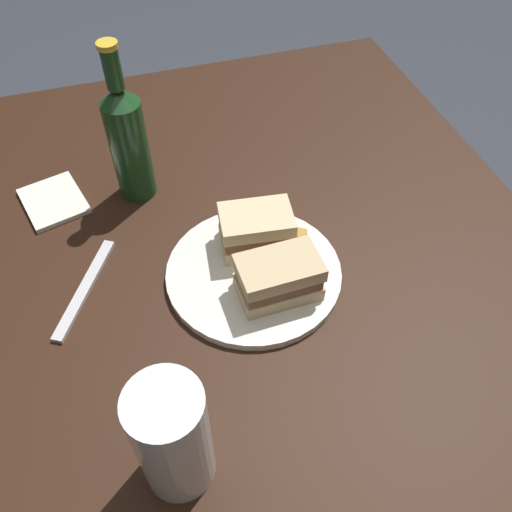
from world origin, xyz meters
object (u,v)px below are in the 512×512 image
pint_glass (174,442)px  fork (85,288)px  plate (254,273)px  sandwich_half_right (256,230)px  cider_bottle (128,140)px  sandwich_half_left (279,277)px  napkin (54,201)px

pint_glass → fork: bearing=-164.9°
plate → fork: size_ratio=1.41×
sandwich_half_right → fork: size_ratio=0.62×
plate → cider_bottle: bearing=-150.8°
sandwich_half_left → napkin: (-0.29, -0.29, -0.04)m
sandwich_half_right → napkin: size_ratio=1.02×
napkin → fork: napkin is taller
sandwich_half_left → napkin: size_ratio=1.02×
sandwich_half_left → pint_glass: 0.27m
sandwich_half_right → napkin: bearing=-124.5°
sandwich_half_right → napkin: (-0.20, -0.29, -0.04)m
sandwich_half_left → napkin: 0.41m
pint_glass → napkin: size_ratio=1.49×
cider_bottle → napkin: cider_bottle is taller
sandwich_half_left → pint_glass: (0.19, -0.18, 0.03)m
sandwich_half_left → fork: size_ratio=0.62×
sandwich_half_left → cider_bottle: bearing=-151.5°
plate → pint_glass: 0.29m
sandwich_half_left → pint_glass: size_ratio=0.69×
pint_glass → plate: bearing=146.3°
sandwich_half_left → fork: 0.28m
cider_bottle → fork: cider_bottle is taller
plate → pint_glass: bearing=-33.7°
sandwich_half_left → sandwich_half_right: size_ratio=1.00×
plate → cider_bottle: size_ratio=0.97×
fork → sandwich_half_left: bearing=-80.0°
sandwich_half_right → pint_glass: (0.29, -0.18, 0.03)m
plate → sandwich_half_right: size_ratio=2.26×
plate → fork: (-0.05, -0.24, -0.00)m
plate → napkin: (-0.24, -0.27, -0.00)m
sandwich_half_left → napkin: bearing=-135.1°
pint_glass → napkin: pint_glass is taller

